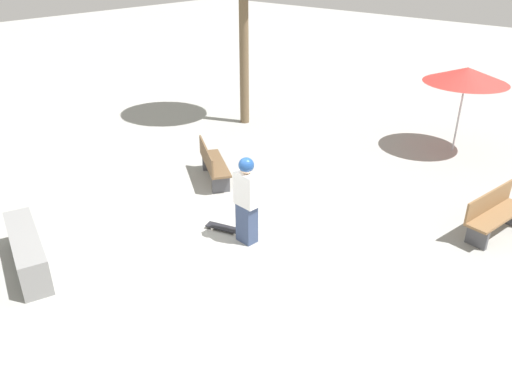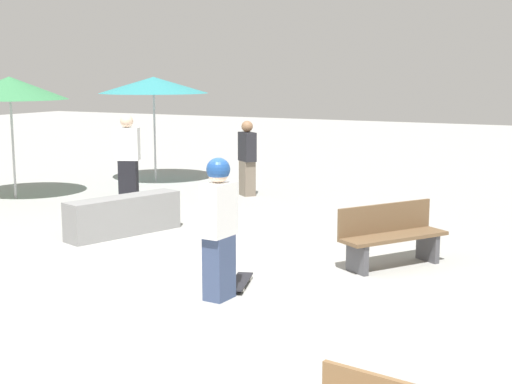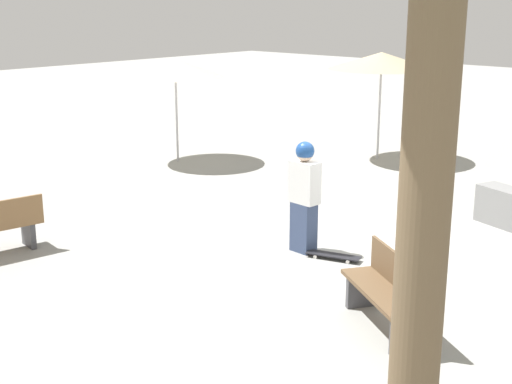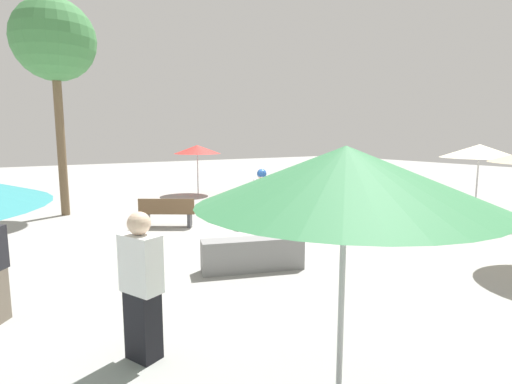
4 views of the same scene
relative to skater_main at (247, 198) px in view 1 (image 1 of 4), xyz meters
The scene contains 7 objects.
ground_plane 1.35m from the skater_main, 45.23° to the left, with size 60.00×60.00×0.00m, color #9E9E99.
skater_main is the anchor object (origin of this frame).
skateboard 1.01m from the skater_main, ahead, with size 0.82×0.43×0.07m.
concrete_ledge 3.85m from the skater_main, 54.48° to the left, with size 2.05×1.05×0.64m.
bench_near 4.68m from the skater_main, 134.96° to the right, with size 0.68×1.65×0.85m.
bench_far 2.76m from the skater_main, 30.42° to the right, with size 1.58×1.24×0.85m.
shade_umbrella_red 7.08m from the skater_main, 98.71° to the right, with size 2.08×2.08×2.20m.
Camera 1 is at (-6.09, 5.06, 5.05)m, focal length 35.00 mm.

